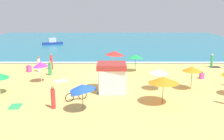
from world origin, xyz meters
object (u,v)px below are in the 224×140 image
object	(u,v)px
beachgoer_8	(114,73)
beach_umbrella_4	(115,53)
beachgoer_12	(50,69)
beach_umbrella_8	(160,71)
parked_bicycle	(76,96)
beach_umbrella_5	(164,80)
lifeguard_cabana	(112,77)
beachgoer_4	(39,64)
beachgoer_1	(29,68)
small_boat_0	(53,42)
beach_umbrella_2	(136,56)
beachgoer_6	(202,75)
beach_umbrella_0	(41,64)
beachgoer_9	(52,62)
beachgoer_2	(212,61)
beach_umbrella_6	(193,69)
beach_umbrella_7	(83,87)
beachgoer_7	(53,98)

from	to	relation	value
beachgoer_8	beach_umbrella_4	bearing A→B (deg)	88.78
beachgoer_8	beachgoer_12	distance (m)	7.27
beach_umbrella_8	parked_bicycle	world-z (taller)	beach_umbrella_8
beachgoer_8	beachgoer_12	world-z (taller)	beachgoer_12
beach_umbrella_5	beach_umbrella_8	distance (m)	3.34
lifeguard_cabana	beachgoer_4	world-z (taller)	lifeguard_cabana
beachgoer_1	beachgoer_8	world-z (taller)	beachgoer_8
beachgoer_1	small_boat_0	xyz separation A→B (m)	(-2.44, 22.25, 0.10)
lifeguard_cabana	parked_bicycle	xyz separation A→B (m)	(-2.79, -2.29, -0.90)
beach_umbrella_2	beachgoer_6	world-z (taller)	beach_umbrella_2
beach_umbrella_2	beach_umbrella_5	world-z (taller)	beach_umbrella_5
lifeguard_cabana	beachgoer_6	xyz separation A→B (m)	(9.33, 4.09, -0.95)
beach_umbrella_0	beach_umbrella_8	size ratio (longest dim) A/B	0.94
beachgoer_9	beach_umbrella_5	bearing A→B (deg)	-45.36
beachgoer_2	beachgoer_12	xyz separation A→B (m)	(-19.05, -3.80, -0.07)
beach_umbrella_6	beachgoer_2	bearing A→B (deg)	59.22
beach_umbrella_4	small_boat_0	distance (m)	24.03
beach_umbrella_2	small_boat_0	bearing A→B (deg)	123.62
beach_umbrella_2	beach_umbrella_6	world-z (taller)	beach_umbrella_6
beach_umbrella_5	beachgoer_9	world-z (taller)	beach_umbrella_5
beachgoer_6	beach_umbrella_0	bearing A→B (deg)	-175.56
beachgoer_12	beachgoer_1	bearing A→B (deg)	152.31
beach_umbrella_4	parked_bicycle	xyz separation A→B (m)	(-3.16, -10.88, -1.53)
beach_umbrella_7	small_boat_0	bearing A→B (deg)	106.42
beach_umbrella_6	beachgoer_9	xyz separation A→B (m)	(-14.29, 7.69, -0.98)
parked_bicycle	beachgoer_1	distance (m)	11.41
beach_umbrella_4	parked_bicycle	world-z (taller)	beach_umbrella_4
beach_umbrella_4	beachgoer_6	world-z (taller)	beach_umbrella_4
beach_umbrella_2	beach_umbrella_4	bearing A→B (deg)	148.86
beach_umbrella_6	beach_umbrella_7	xyz separation A→B (m)	(-9.11, -4.96, -0.10)
beach_umbrella_5	beachgoer_12	world-z (taller)	beach_umbrella_5
beachgoer_6	beachgoer_7	bearing A→B (deg)	-149.39
beach_umbrella_5	beachgoer_2	xyz separation A→B (m)	(8.47, 12.30, -1.09)
beachgoer_9	small_boat_0	bearing A→B (deg)	102.71
beach_umbrella_0	parked_bicycle	xyz separation A→B (m)	(4.14, -5.11, -1.42)
beach_umbrella_8	beachgoer_2	world-z (taller)	beach_umbrella_8
beach_umbrella_5	beachgoer_6	bearing A→B (deg)	52.47
beach_umbrella_4	parked_bicycle	distance (m)	11.43
lifeguard_cabana	beachgoer_12	xyz separation A→B (m)	(-6.71, 5.49, -0.55)
beach_umbrella_4	beachgoer_1	xyz separation A→B (m)	(-9.85, -1.65, -1.50)
beach_umbrella_2	beach_umbrella_5	bearing A→B (deg)	-83.54
beachgoer_2	small_boat_0	distance (m)	31.39
lifeguard_cabana	beachgoer_7	xyz separation A→B (m)	(-4.20, -3.92, -0.48)
beach_umbrella_8	beachgoer_2	size ratio (longest dim) A/B	1.34
lifeguard_cabana	beach_umbrella_4	size ratio (longest dim) A/B	1.09
lifeguard_cabana	beachgoer_9	bearing A→B (deg)	131.27
beach_umbrella_8	small_boat_0	bearing A→B (deg)	119.14
beachgoer_8	small_boat_0	distance (m)	28.52
beach_umbrella_6	beachgoer_4	bearing A→B (deg)	157.31
beachgoer_4	beach_umbrella_6	bearing A→B (deg)	-22.69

